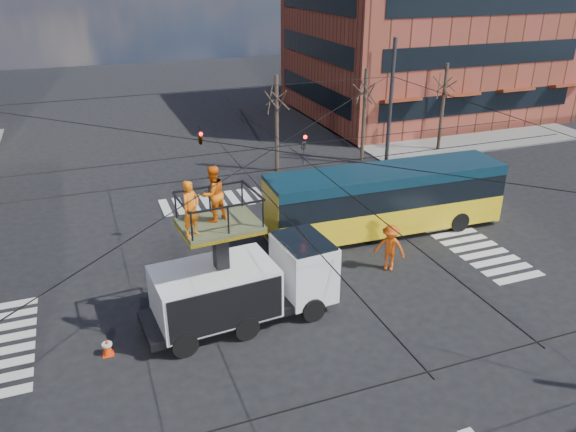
{
  "coord_description": "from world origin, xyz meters",
  "views": [
    {
      "loc": [
        -6.21,
        -18.22,
        11.97
      ],
      "look_at": [
        1.29,
        1.69,
        2.4
      ],
      "focal_mm": 35.0,
      "sensor_mm": 36.0,
      "label": 1
    }
  ],
  "objects_px": {
    "city_bus": "(385,199)",
    "worker_ground": "(185,301)",
    "flagger": "(390,248)",
    "traffic_cone": "(107,347)",
    "utility_truck": "(243,271)"
  },
  "relations": [
    {
      "from": "utility_truck",
      "to": "worker_ground",
      "type": "bearing_deg",
      "value": 165.26
    },
    {
      "from": "city_bus",
      "to": "traffic_cone",
      "type": "height_order",
      "value": "city_bus"
    },
    {
      "from": "utility_truck",
      "to": "flagger",
      "type": "relative_size",
      "value": 3.47
    },
    {
      "from": "city_bus",
      "to": "flagger",
      "type": "height_order",
      "value": "city_bus"
    },
    {
      "from": "utility_truck",
      "to": "flagger",
      "type": "distance_m",
      "value": 7.02
    },
    {
      "from": "utility_truck",
      "to": "city_bus",
      "type": "height_order",
      "value": "utility_truck"
    },
    {
      "from": "utility_truck",
      "to": "traffic_cone",
      "type": "height_order",
      "value": "utility_truck"
    },
    {
      "from": "traffic_cone",
      "to": "flagger",
      "type": "xyz_separation_m",
      "value": [
        11.73,
        1.76,
        0.71
      ]
    },
    {
      "from": "city_bus",
      "to": "traffic_cone",
      "type": "relative_size",
      "value": 18.45
    },
    {
      "from": "city_bus",
      "to": "worker_ground",
      "type": "distance_m",
      "value": 11.43
    },
    {
      "from": "city_bus",
      "to": "worker_ground",
      "type": "relative_size",
      "value": 5.77
    },
    {
      "from": "flagger",
      "to": "worker_ground",
      "type": "bearing_deg",
      "value": -128.23
    },
    {
      "from": "city_bus",
      "to": "flagger",
      "type": "relative_size",
      "value": 5.67
    },
    {
      "from": "utility_truck",
      "to": "traffic_cone",
      "type": "bearing_deg",
      "value": -179.86
    },
    {
      "from": "flagger",
      "to": "traffic_cone",
      "type": "bearing_deg",
      "value": -125.96
    }
  ]
}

